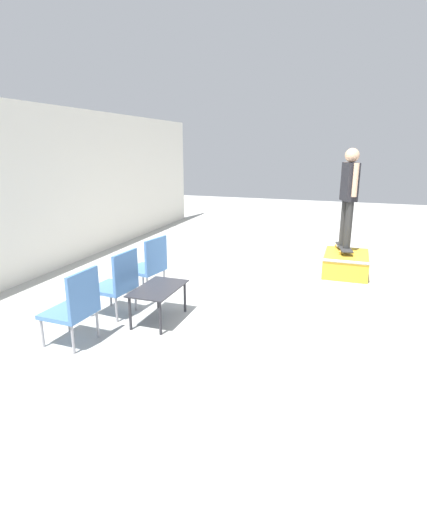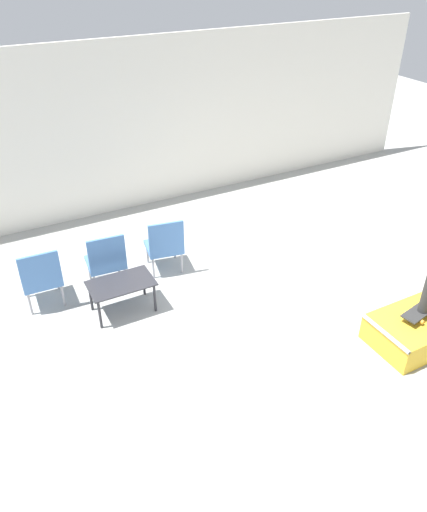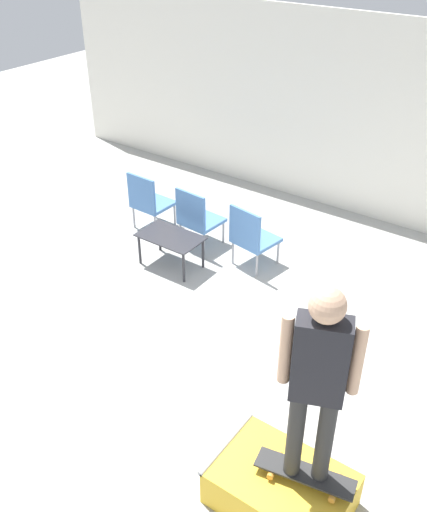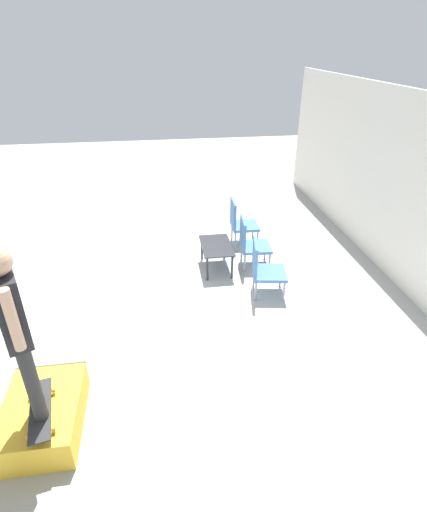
# 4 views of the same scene
# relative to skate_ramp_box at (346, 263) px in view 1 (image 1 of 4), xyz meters

# --- Properties ---
(ground_plane) EXTENTS (24.00, 24.00, 0.00)m
(ground_plane) POSITION_rel_skate_ramp_box_xyz_m (-1.48, 1.01, -0.18)
(ground_plane) COLOR #A8A8A3
(house_wall_back) EXTENTS (12.00, 0.06, 3.00)m
(house_wall_back) POSITION_rel_skate_ramp_box_xyz_m (-1.48, 5.24, 1.32)
(house_wall_back) COLOR white
(house_wall_back) RESTS_ON ground_plane
(skate_ramp_box) EXTENTS (1.13, 0.77, 0.39)m
(skate_ramp_box) POSITION_rel_skate_ramp_box_xyz_m (0.00, 0.00, 0.00)
(skate_ramp_box) COLOR gold
(skate_ramp_box) RESTS_ON ground_plane
(skateboard_on_ramp) EXTENTS (0.83, 0.36, 0.07)m
(skateboard_on_ramp) POSITION_rel_skate_ramp_box_xyz_m (0.17, 0.06, 0.27)
(skateboard_on_ramp) COLOR #2D2D2D
(skateboard_on_ramp) RESTS_ON skate_ramp_box
(person_skater) EXTENTS (0.53, 0.33, 1.79)m
(person_skater) POSITION_rel_skate_ramp_box_xyz_m (0.17, 0.06, 1.34)
(person_skater) COLOR #2D2D2D
(person_skater) RESTS_ON skateboard_on_ramp
(coffee_table) EXTENTS (0.87, 0.53, 0.47)m
(coffee_table) POSITION_rel_skate_ramp_box_xyz_m (-3.04, 2.30, 0.22)
(coffee_table) COLOR #2D2D33
(coffee_table) RESTS_ON ground_plane
(patio_chair_left) EXTENTS (0.54, 0.54, 0.91)m
(patio_chair_left) POSITION_rel_skate_ramp_box_xyz_m (-3.95, 2.92, 0.30)
(patio_chair_left) COLOR #99999E
(patio_chair_left) RESTS_ON ground_plane
(patio_chair_center) EXTENTS (0.56, 0.56, 0.91)m
(patio_chair_center) POSITION_rel_skate_ramp_box_xyz_m (-3.05, 2.92, 0.30)
(patio_chair_center) COLOR #99999E
(patio_chair_center) RESTS_ON ground_plane
(patio_chair_right) EXTENTS (0.60, 0.60, 0.91)m
(patio_chair_right) POSITION_rel_skate_ramp_box_xyz_m (-2.14, 2.92, 0.30)
(patio_chair_right) COLOR #99999E
(patio_chair_right) RESTS_ON ground_plane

